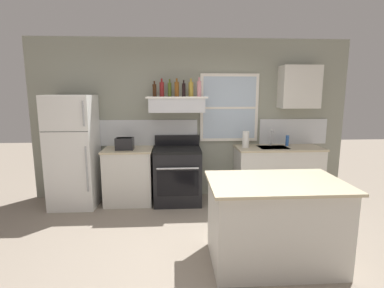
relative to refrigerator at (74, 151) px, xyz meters
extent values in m
plane|color=gray|center=(1.90, -1.84, -0.89)|extent=(16.00, 16.00, 0.00)
cube|color=gray|center=(1.90, 0.39, 0.46)|extent=(5.40, 0.06, 2.70)
cube|color=silver|center=(0.75, 0.35, 0.24)|extent=(2.50, 0.02, 0.44)
cube|color=silver|center=(3.70, 0.35, 0.24)|extent=(1.20, 0.02, 0.44)
cube|color=white|center=(2.55, 0.34, 0.66)|extent=(1.00, 0.04, 1.15)
cube|color=silver|center=(2.55, 0.33, 0.66)|extent=(0.90, 0.01, 1.05)
cube|color=white|center=(2.55, 0.32, 0.66)|extent=(0.90, 0.02, 0.04)
cube|color=white|center=(0.00, 0.00, 0.00)|extent=(0.70, 0.68, 1.77)
cube|color=#333333|center=(0.00, -0.34, 0.36)|extent=(0.69, 0.00, 0.01)
cylinder|color=#A5A8AD|center=(0.30, -0.37, -0.20)|extent=(0.02, 0.02, 0.69)
cylinder|color=#A5A8AD|center=(0.30, -0.37, 0.62)|extent=(0.02, 0.02, 0.37)
cube|color=silver|center=(0.85, 0.06, -0.45)|extent=(0.76, 0.60, 0.88)
cube|color=#C6B793|center=(0.85, 0.06, 0.01)|extent=(0.79, 0.63, 0.03)
cube|color=black|center=(0.81, -0.02, 0.12)|extent=(0.28, 0.20, 0.19)
cube|color=black|center=(0.81, -0.02, 0.21)|extent=(0.24, 0.16, 0.01)
cube|color=black|center=(0.67, -0.02, 0.15)|extent=(0.02, 0.03, 0.02)
cube|color=black|center=(1.65, 0.02, -0.45)|extent=(0.76, 0.64, 0.87)
cube|color=black|center=(1.65, 0.02, 0.00)|extent=(0.76, 0.64, 0.04)
cube|color=black|center=(1.65, 0.31, 0.11)|extent=(0.76, 0.06, 0.18)
cube|color=black|center=(1.65, -0.30, -0.47)|extent=(0.65, 0.01, 0.40)
cylinder|color=silver|center=(1.65, -0.34, -0.22)|extent=(0.65, 0.03, 0.03)
cube|color=silver|center=(1.65, 0.12, 0.72)|extent=(0.88, 0.48, 0.22)
cube|color=#262628|center=(1.65, -0.10, 0.64)|extent=(0.75, 0.02, 0.04)
cube|color=white|center=(1.65, 0.12, 0.85)|extent=(0.96, 0.52, 0.02)
cylinder|color=#381E0F|center=(1.29, 0.15, 0.96)|extent=(0.06, 0.06, 0.20)
cylinder|color=#381E0F|center=(1.29, 0.15, 1.08)|extent=(0.03, 0.03, 0.05)
cylinder|color=maroon|center=(1.41, 0.15, 0.97)|extent=(0.07, 0.07, 0.23)
cylinder|color=maroon|center=(1.41, 0.15, 1.12)|extent=(0.03, 0.03, 0.06)
cylinder|color=#4C601E|center=(1.54, 0.18, 0.97)|extent=(0.06, 0.06, 0.22)
cylinder|color=#4C601E|center=(1.54, 0.18, 1.11)|extent=(0.03, 0.03, 0.06)
cylinder|color=brown|center=(1.65, 0.08, 0.97)|extent=(0.07, 0.07, 0.23)
cylinder|color=brown|center=(1.65, 0.08, 1.12)|extent=(0.03, 0.03, 0.06)
cylinder|color=black|center=(1.76, 0.08, 0.96)|extent=(0.06, 0.06, 0.21)
cylinder|color=black|center=(1.76, 0.08, 1.09)|extent=(0.02, 0.02, 0.05)
cylinder|color=#B29333|center=(1.88, 0.18, 0.97)|extent=(0.08, 0.08, 0.23)
cylinder|color=#B29333|center=(1.88, 0.18, 1.12)|extent=(0.03, 0.03, 0.06)
cylinder|color=#C67F84|center=(2.01, 0.09, 0.98)|extent=(0.07, 0.07, 0.24)
cylinder|color=#C67F84|center=(2.01, 0.09, 1.13)|extent=(0.03, 0.03, 0.06)
cube|color=silver|center=(3.35, 0.06, -0.45)|extent=(1.40, 0.60, 0.88)
cube|color=#C6B793|center=(3.35, 0.06, 0.01)|extent=(1.43, 0.63, 0.03)
cube|color=#B7BABC|center=(3.25, 0.04, 0.02)|extent=(0.48, 0.36, 0.01)
cylinder|color=silver|center=(3.25, 0.18, 0.16)|extent=(0.03, 0.03, 0.28)
cylinder|color=silver|center=(3.25, 0.10, 0.28)|extent=(0.02, 0.16, 0.02)
cylinder|color=white|center=(2.79, 0.06, 0.16)|extent=(0.11, 0.11, 0.27)
cylinder|color=blue|center=(3.53, 0.16, 0.11)|extent=(0.06, 0.06, 0.18)
cube|color=silver|center=(2.65, -1.82, -0.45)|extent=(1.32, 0.82, 0.88)
cube|color=#C6B793|center=(2.65, -1.82, 0.01)|extent=(1.40, 0.90, 0.03)
cube|color=silver|center=(3.70, 0.20, 1.01)|extent=(0.64, 0.32, 0.70)
camera|label=1|loc=(1.60, -4.70, 0.93)|focal=27.62mm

